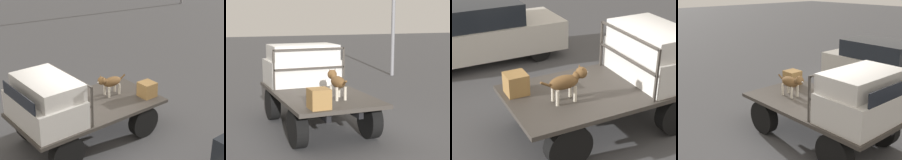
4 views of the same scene
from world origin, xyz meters
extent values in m
plane|color=#474749|center=(0.00, 0.00, 0.00)|extent=(80.00, 80.00, 0.00)
cylinder|color=black|center=(1.13, 0.80, 0.40)|extent=(0.80, 0.24, 0.80)
cylinder|color=black|center=(1.13, -0.80, 0.40)|extent=(0.80, 0.24, 0.80)
cylinder|color=black|center=(-1.13, 0.80, 0.40)|extent=(0.80, 0.24, 0.80)
cylinder|color=black|center=(-1.13, -0.80, 0.40)|extent=(0.80, 0.24, 0.80)
cube|color=black|center=(0.00, 0.34, 0.69)|extent=(3.35, 0.10, 0.18)
cube|color=black|center=(0.00, -0.34, 0.69)|extent=(3.35, 0.10, 0.18)
cube|color=#3D3833|center=(0.00, 0.00, 0.82)|extent=(3.64, 1.93, 0.08)
cube|color=silver|center=(1.17, 0.00, 1.18)|extent=(1.21, 1.81, 0.63)
cube|color=silver|center=(1.08, 0.00, 1.69)|extent=(1.02, 1.66, 0.39)
cube|color=black|center=(1.76, 0.00, 1.63)|extent=(0.02, 1.48, 0.29)
cube|color=#3D3833|center=(0.49, 0.88, 1.35)|extent=(0.04, 0.04, 0.97)
cube|color=#3D3833|center=(0.49, -0.88, 1.35)|extent=(0.04, 0.04, 0.97)
cube|color=#3D3833|center=(0.49, 0.00, 1.81)|extent=(0.04, 1.77, 0.04)
cube|color=#3D3833|center=(0.49, 0.00, 1.35)|extent=(0.04, 1.77, 0.04)
cylinder|color=beige|center=(-0.72, -0.07, 1.01)|extent=(0.06, 0.06, 0.28)
cylinder|color=beige|center=(-0.72, -0.26, 1.01)|extent=(0.06, 0.06, 0.28)
cylinder|color=beige|center=(-1.06, -0.07, 1.01)|extent=(0.06, 0.06, 0.28)
cylinder|color=beige|center=(-1.06, -0.26, 1.01)|extent=(0.06, 0.06, 0.28)
ellipsoid|color=brown|center=(-0.89, -0.17, 1.23)|extent=(0.54, 0.25, 0.25)
sphere|color=beige|center=(-0.74, -0.17, 1.18)|extent=(0.11, 0.11, 0.11)
cylinder|color=brown|center=(-0.66, -0.17, 1.30)|extent=(0.18, 0.14, 0.17)
sphere|color=brown|center=(-0.56, -0.17, 1.34)|extent=(0.21, 0.21, 0.21)
cone|color=beige|center=(-0.47, -0.17, 1.32)|extent=(0.11, 0.11, 0.11)
cone|color=brown|center=(-0.57, -0.11, 1.43)|extent=(0.06, 0.08, 0.10)
cone|color=brown|center=(-0.57, -0.22, 1.43)|extent=(0.06, 0.08, 0.10)
cylinder|color=brown|center=(-1.21, -0.17, 1.25)|extent=(0.23, 0.04, 0.16)
cube|color=olive|center=(-1.53, 0.48, 1.06)|extent=(0.39, 0.39, 0.39)
cylinder|color=gray|center=(6.19, -5.64, 3.06)|extent=(0.16, 0.16, 6.13)
camera|label=1|loc=(4.62, 6.75, 5.05)|focal=60.00mm
camera|label=2|loc=(-8.04, 2.75, 2.60)|focal=60.00mm
camera|label=3|loc=(-3.44, -5.26, 4.02)|focal=60.00mm
camera|label=4|loc=(4.55, -4.95, 3.55)|focal=50.00mm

